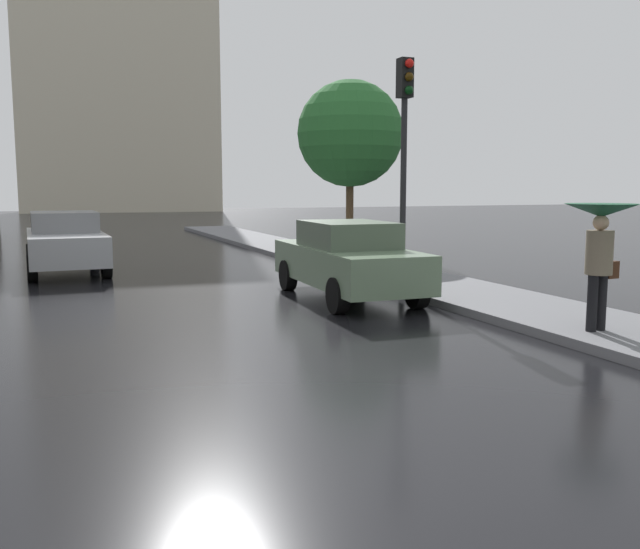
{
  "coord_description": "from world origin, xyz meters",
  "views": [
    {
      "loc": [
        -2.34,
        -3.81,
        2.12
      ],
      "look_at": [
        1.09,
        4.78,
        0.93
      ],
      "focal_mm": 38.67,
      "sensor_mm": 36.0,
      "label": 1
    }
  ],
  "objects_px": {
    "car_green_near_kerb": "(347,259)",
    "car_silver_far_ahead": "(65,242)",
    "traffic_light": "(405,130)",
    "street_tree_mid": "(350,134)",
    "pedestrian_with_umbrella_far": "(601,233)"
  },
  "relations": [
    {
      "from": "car_green_near_kerb",
      "to": "car_silver_far_ahead",
      "type": "distance_m",
      "value": 7.86
    },
    {
      "from": "traffic_light",
      "to": "street_tree_mid",
      "type": "relative_size",
      "value": 0.82
    },
    {
      "from": "car_silver_far_ahead",
      "to": "street_tree_mid",
      "type": "distance_m",
      "value": 9.28
    },
    {
      "from": "car_green_near_kerb",
      "to": "pedestrian_with_umbrella_far",
      "type": "xyz_separation_m",
      "value": [
        1.72,
        -4.55,
        0.74
      ]
    },
    {
      "from": "car_green_near_kerb",
      "to": "traffic_light",
      "type": "bearing_deg",
      "value": 14.74
    },
    {
      "from": "car_green_near_kerb",
      "to": "traffic_light",
      "type": "relative_size",
      "value": 0.98
    },
    {
      "from": "car_silver_far_ahead",
      "to": "traffic_light",
      "type": "xyz_separation_m",
      "value": [
        6.17,
        -5.91,
        2.45
      ]
    },
    {
      "from": "car_green_near_kerb",
      "to": "car_silver_far_ahead",
      "type": "height_order",
      "value": "car_silver_far_ahead"
    },
    {
      "from": "car_silver_far_ahead",
      "to": "traffic_light",
      "type": "relative_size",
      "value": 1.03
    },
    {
      "from": "pedestrian_with_umbrella_far",
      "to": "street_tree_mid",
      "type": "height_order",
      "value": "street_tree_mid"
    },
    {
      "from": "car_silver_far_ahead",
      "to": "pedestrian_with_umbrella_far",
      "type": "height_order",
      "value": "pedestrian_with_umbrella_far"
    },
    {
      "from": "pedestrian_with_umbrella_far",
      "to": "car_silver_far_ahead",
      "type": "bearing_deg",
      "value": -64.62
    },
    {
      "from": "car_green_near_kerb",
      "to": "car_silver_far_ahead",
      "type": "xyz_separation_m",
      "value": [
        -4.82,
        6.21,
        0.01
      ]
    },
    {
      "from": "traffic_light",
      "to": "car_silver_far_ahead",
      "type": "bearing_deg",
      "value": 136.23
    },
    {
      "from": "traffic_light",
      "to": "street_tree_mid",
      "type": "height_order",
      "value": "street_tree_mid"
    }
  ]
}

